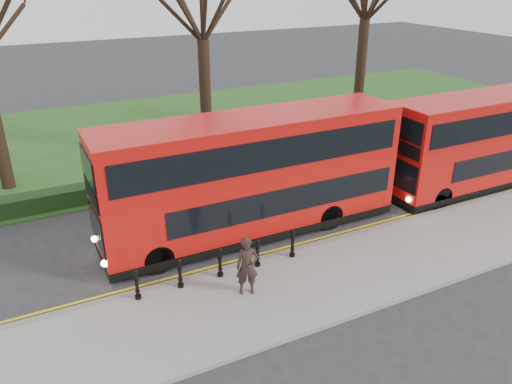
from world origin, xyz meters
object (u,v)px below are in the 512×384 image
bollard_row (220,263)px  bus_rear (491,140)px  pedestrian (247,266)px  bus_lead (252,177)px

bollard_row → bus_rear: (14.40, 1.83, 1.53)m
bollard_row → pedestrian: pedestrian is taller
bus_rear → bollard_row: bearing=-172.8°
bus_rear → pedestrian: bearing=-167.7°
bollard_row → bus_lead: bearing=46.1°
bollard_row → pedestrian: bearing=-71.2°
bollard_row → bus_rear: size_ratio=0.52×
pedestrian → bus_lead: bearing=80.2°
bus_rear → pedestrian: 14.35m
bus_rear → pedestrian: size_ratio=5.67×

